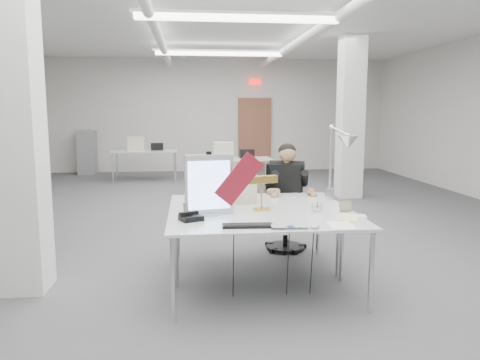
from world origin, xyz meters
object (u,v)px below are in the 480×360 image
object	(u,v)px
desk_main	(267,221)
monitor	(209,185)
office_chair	(286,211)
desk_phone	(191,218)
seated_person	(287,179)
architect_lamp	(338,166)
bankers_lamp	(262,194)
beige_monitor	(239,185)
laptop	(291,228)

from	to	relation	value
desk_main	monitor	xyz separation A→B (m)	(-0.51, 0.27, 0.30)
office_chair	monitor	xyz separation A→B (m)	(-1.00, -1.26, 0.54)
monitor	desk_phone	distance (m)	0.39
seated_person	monitor	size ratio (longest dim) A/B	1.58
desk_phone	architect_lamp	xyz separation A→B (m)	(1.53, 0.60, 0.38)
desk_main	desk_phone	size ratio (longest dim) A/B	9.61
desk_main	bankers_lamp	bearing A→B (deg)	88.30
seated_person	beige_monitor	bearing A→B (deg)	-117.36
beige_monitor	seated_person	bearing A→B (deg)	49.42
seated_person	architect_lamp	bearing A→B (deg)	-46.16
seated_person	laptop	size ratio (longest dim) A/B	2.84
seated_person	architect_lamp	world-z (taller)	architect_lamp
seated_person	desk_main	bearing A→B (deg)	-87.70
desk_phone	beige_monitor	world-z (taller)	beige_monitor
beige_monitor	office_chair	bearing A→B (deg)	51.77
architect_lamp	laptop	bearing A→B (deg)	-141.12
laptop	desk_phone	size ratio (longest dim) A/B	1.70
seated_person	monitor	distance (m)	1.58
office_chair	bankers_lamp	bearing A→B (deg)	-92.62
bankers_lamp	desk_phone	world-z (taller)	bankers_lamp
seated_person	desk_phone	distance (m)	1.86
desk_main	desk_phone	world-z (taller)	desk_phone
seated_person	beige_monitor	xyz separation A→B (m)	(-0.65, -0.58, 0.03)
seated_person	desk_phone	xyz separation A→B (m)	(-1.18, -1.44, -0.12)
bankers_lamp	desk_phone	size ratio (longest dim) A/B	1.73
bankers_lamp	desk_main	bearing A→B (deg)	-103.61
monitor	architect_lamp	xyz separation A→B (m)	(1.36, 0.38, 0.12)
desk_main	laptop	bearing A→B (deg)	-70.10
office_chair	architect_lamp	bearing A→B (deg)	-47.34
bankers_lamp	desk_phone	bearing A→B (deg)	-163.61
office_chair	desk_phone	distance (m)	1.92
office_chair	seated_person	size ratio (longest dim) A/B	1.11
seated_person	bankers_lamp	size ratio (longest dim) A/B	2.79
monitor	architect_lamp	world-z (taller)	architect_lamp
monitor	seated_person	bearing A→B (deg)	40.23
desk_main	office_chair	xyz separation A→B (m)	(0.49, 1.53, -0.24)
desk_main	bankers_lamp	world-z (taller)	bankers_lamp
bankers_lamp	architect_lamp	world-z (taller)	architect_lamp
seated_person	beige_monitor	size ratio (longest dim) A/B	2.41
beige_monitor	architect_lamp	distance (m)	1.06
beige_monitor	desk_main	bearing A→B (deg)	-72.70
bankers_lamp	beige_monitor	xyz separation A→B (m)	(-0.17, 0.48, 0.02)
office_chair	architect_lamp	world-z (taller)	architect_lamp
monitor	laptop	bearing A→B (deg)	-54.97
seated_person	bankers_lamp	bearing A→B (deg)	-93.59
office_chair	seated_person	world-z (taller)	seated_person
desk_main	monitor	world-z (taller)	monitor
office_chair	beige_monitor	xyz separation A→B (m)	(-0.65, -0.63, 0.43)
desk_main	desk_phone	bearing A→B (deg)	176.42
laptop	beige_monitor	bearing A→B (deg)	105.41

